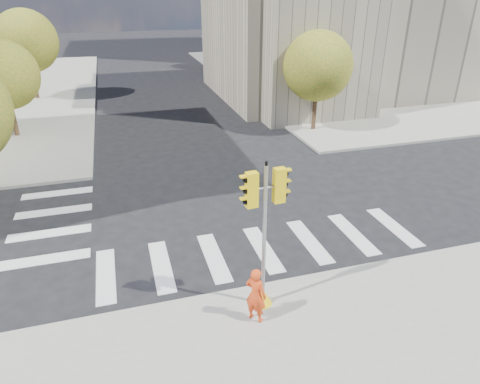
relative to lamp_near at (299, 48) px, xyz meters
name	(u,v)px	position (x,y,z in m)	size (l,w,h in m)	color
ground	(249,222)	(-8.00, -14.00, -4.58)	(160.00, 160.00, 0.00)	black
sidewalk_far_right	(356,74)	(12.00, 12.00, -4.50)	(28.00, 40.00, 0.15)	gray
civic_building	(363,1)	(7.59, 5.12, 2.68)	(26.00, 16.00, 19.39)	gray
tree_lw_mid	(3,75)	(-18.50, 0.00, -0.82)	(4.00, 4.00, 5.77)	#382616
tree_lw_far	(26,41)	(-18.50, 10.00, -0.04)	(4.80, 4.80, 6.95)	#382616
tree_re_near	(318,66)	(-0.50, -4.00, -0.53)	(4.20, 4.20, 6.16)	#382616
tree_re_mid	(255,39)	(-0.50, 8.00, -0.23)	(4.60, 4.60, 6.66)	#382616
tree_re_far	(220,32)	(-0.50, 20.00, -0.71)	(4.00, 4.00, 5.88)	#382616
lamp_near	(299,48)	(0.00, 0.00, 0.00)	(0.35, 0.18, 8.11)	black
lamp_far	(241,29)	(0.00, 14.00, 0.00)	(0.35, 0.18, 8.11)	black
traffic_signal	(264,249)	(-9.13, -18.86, -2.56)	(1.07, 0.56, 4.42)	yellow
photographer	(256,295)	(-9.53, -19.43, -3.59)	(0.61, 0.40, 1.67)	#E64315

